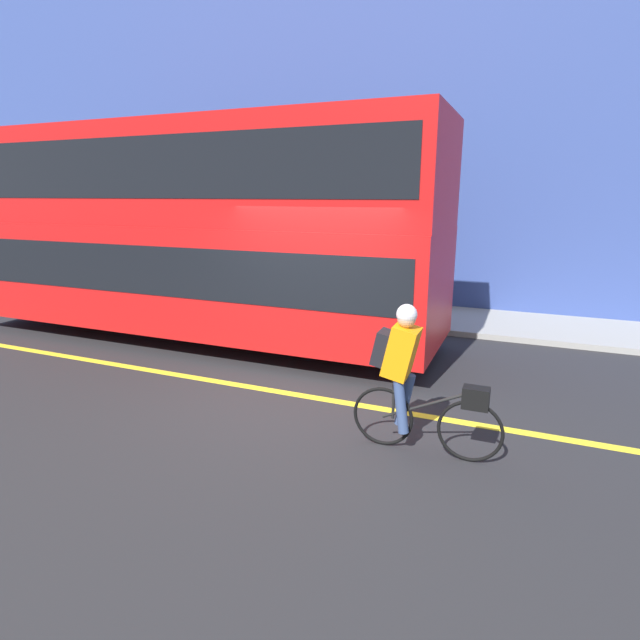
# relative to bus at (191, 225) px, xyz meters

# --- Properties ---
(ground_plane) EXTENTS (80.00, 80.00, 0.00)m
(ground_plane) POSITION_rel_bus_xyz_m (2.93, -1.66, -2.13)
(ground_plane) COLOR #232326
(road_center_line) EXTENTS (50.00, 0.14, 0.01)m
(road_center_line) POSITION_rel_bus_xyz_m (2.93, -1.83, -2.12)
(road_center_line) COLOR yellow
(road_center_line) RESTS_ON ground_plane
(sidewalk_curb) EXTENTS (60.00, 2.22, 0.11)m
(sidewalk_curb) POSITION_rel_bus_xyz_m (2.93, 3.06, -2.07)
(sidewalk_curb) COLOR gray
(sidewalk_curb) RESTS_ON ground_plane
(building_facade) EXTENTS (60.00, 0.30, 9.07)m
(building_facade) POSITION_rel_bus_xyz_m (2.93, 4.32, 2.41)
(building_facade) COLOR #33478C
(building_facade) RESTS_ON ground_plane
(bus) EXTENTS (9.11, 2.42, 3.82)m
(bus) POSITION_rel_bus_xyz_m (0.00, 0.00, 0.00)
(bus) COLOR black
(bus) RESTS_ON ground_plane
(cyclist_on_bike) EXTENTS (1.58, 0.32, 1.59)m
(cyclist_on_bike) POSITION_rel_bus_xyz_m (4.71, -2.73, -1.26)
(cyclist_on_bike) COLOR black
(cyclist_on_bike) RESTS_ON ground_plane
(street_sign_post) EXTENTS (0.36, 0.09, 2.42)m
(street_sign_post) POSITION_rel_bus_xyz_m (0.23, 2.94, -0.66)
(street_sign_post) COLOR #59595B
(street_sign_post) RESTS_ON sidewalk_curb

